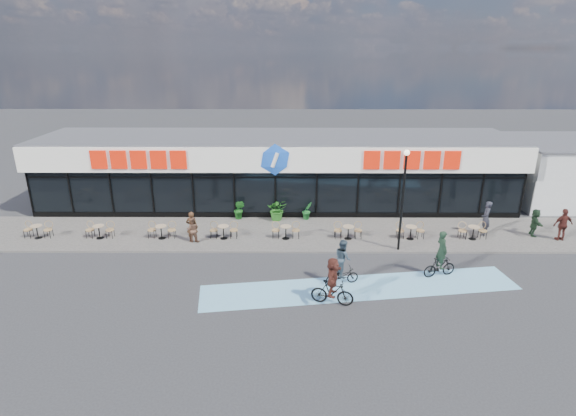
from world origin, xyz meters
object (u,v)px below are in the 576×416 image
at_px(potted_plant_right, 277,209).
at_px(pedestrian_a, 486,218).
at_px(cyclist_a, 343,265).
at_px(potted_plant_left, 239,210).
at_px(pedestrian_b, 535,222).
at_px(patron_right, 193,229).
at_px(cyclist_b, 440,260).
at_px(bistro_set_0, 38,230).
at_px(potted_plant_mid, 307,210).
at_px(lamp_post, 403,192).
at_px(patron_left, 192,227).
at_px(pedestrian_c, 563,225).

bearing_deg(potted_plant_right, pedestrian_a, -10.83).
relative_size(pedestrian_a, cyclist_a, 0.91).
relative_size(potted_plant_left, pedestrian_b, 0.78).
relative_size(patron_right, cyclist_b, 0.62).
distance_m(bistro_set_0, potted_plant_mid, 15.19).
distance_m(bistro_set_0, pedestrian_a, 24.74).
height_order(potted_plant_left, patron_right, patron_right).
bearing_deg(pedestrian_a, cyclist_a, -35.74).
height_order(lamp_post, potted_plant_left, lamp_post).
bearing_deg(potted_plant_right, lamp_post, -33.49).
relative_size(patron_left, patron_right, 1.22).
bearing_deg(cyclist_b, bistro_set_0, 168.61).
xyz_separation_m(lamp_post, patron_right, (-10.83, 0.94, -2.41)).
distance_m(lamp_post, pedestrian_b, 8.47).
distance_m(patron_left, cyclist_a, 8.76).
bearing_deg(cyclist_b, potted_plant_mid, 129.43).
bearing_deg(lamp_post, bistro_set_0, 175.75).
relative_size(pedestrian_b, cyclist_b, 0.69).
xyz_separation_m(potted_plant_left, patron_left, (-2.15, -3.43, 0.25)).
height_order(potted_plant_mid, cyclist_b, cyclist_b).
bearing_deg(potted_plant_right, pedestrian_c, -10.87).
relative_size(potted_plant_mid, pedestrian_b, 0.71).
xyz_separation_m(lamp_post, patron_left, (-10.87, 0.95, -2.26)).
bearing_deg(bistro_set_0, potted_plant_left, 15.19).
relative_size(potted_plant_left, pedestrian_c, 0.67).
bearing_deg(pedestrian_b, potted_plant_left, 92.89).
bearing_deg(potted_plant_left, bistro_set_0, -164.81).
distance_m(patron_right, pedestrian_a, 16.10).
xyz_separation_m(bistro_set_0, cyclist_b, (20.75, -4.18, 0.30)).
bearing_deg(cyclist_a, cyclist_b, 9.17).
bearing_deg(pedestrian_b, pedestrian_c, -107.51).
distance_m(patron_left, patron_right, 0.16).
relative_size(lamp_post, bistro_set_0, 3.41).
bearing_deg(pedestrian_b, potted_plant_mid, 90.15).
height_order(potted_plant_mid, pedestrian_b, pedestrian_b).
bearing_deg(potted_plant_right, pedestrian_b, -9.23).
distance_m(potted_plant_right, cyclist_a, 8.29).
xyz_separation_m(potted_plant_mid, patron_left, (-6.28, -3.43, 0.31)).
relative_size(potted_plant_mid, cyclist_b, 0.49).
relative_size(lamp_post, cyclist_b, 2.33).
bearing_deg(cyclist_b, patron_right, 163.11).
bearing_deg(pedestrian_c, cyclist_b, 21.40).
bearing_deg(cyclist_a, potted_plant_mid, 99.31).
bearing_deg(patron_left, lamp_post, 178.67).
xyz_separation_m(potted_plant_left, potted_plant_right, (2.33, -0.15, 0.07)).
distance_m(bistro_set_0, potted_plant_right, 13.39).
distance_m(cyclist_a, cyclist_b, 4.62).
bearing_deg(pedestrian_c, potted_plant_mid, -18.43).
height_order(bistro_set_0, pedestrian_b, pedestrian_b).
bearing_deg(potted_plant_mid, potted_plant_right, -175.31).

